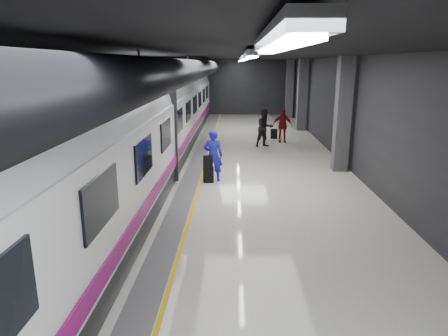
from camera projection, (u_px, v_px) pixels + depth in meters
ground at (226, 183)px, 14.48m from camera, size 40.00×40.00×0.00m
platform_hall at (219, 83)px, 14.51m from camera, size 10.02×40.02×4.51m
train at (134, 126)px, 14.04m from camera, size 3.05×38.00×4.05m
traveler_main at (213, 156)px, 14.58m from camera, size 0.71×0.48×1.91m
suitcase_main at (208, 175)px, 14.53m from camera, size 0.40×0.29×0.59m
shoulder_bag at (208, 161)px, 14.39m from camera, size 0.35×0.27×0.42m
traveler_far_a at (265, 128)px, 20.54m from camera, size 1.18×1.08×1.96m
traveler_far_b at (282, 125)px, 21.81m from camera, size 1.10×0.50×1.84m
suitcase_far at (274, 134)px, 23.01m from camera, size 0.41×0.30×0.55m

